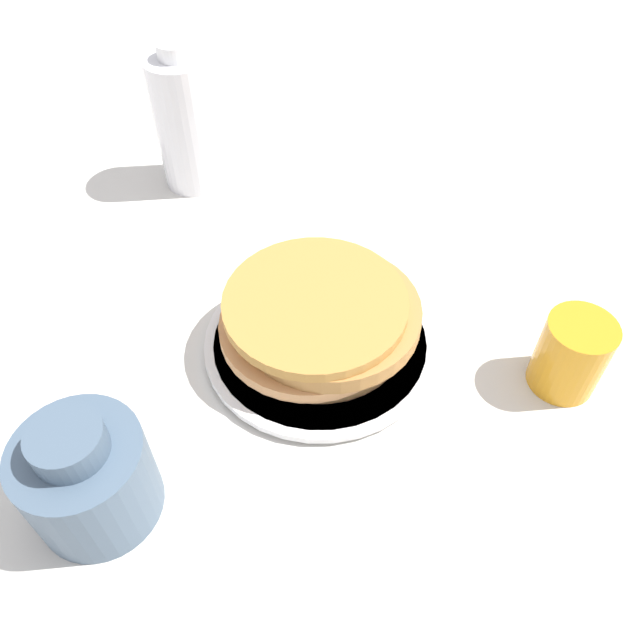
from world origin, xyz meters
name	(u,v)px	position (x,y,z in m)	size (l,w,h in m)	color
ground_plane	(316,327)	(0.00, 0.00, 0.00)	(4.00, 4.00, 0.00)	silver
plate	(320,342)	(-0.02, 0.02, 0.01)	(0.23, 0.23, 0.01)	white
pancake_stack	(320,318)	(-0.02, 0.02, 0.04)	(0.19, 0.19, 0.06)	#AD7D48
juice_glass	(571,355)	(-0.23, -0.10, 0.04)	(0.06, 0.06, 0.08)	orange
cream_jug	(87,476)	(0.01, 0.26, 0.05)	(0.10, 0.10, 0.11)	#4C6075
water_bottle_near	(186,122)	(0.28, -0.10, 0.08)	(0.08, 0.08, 0.18)	white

